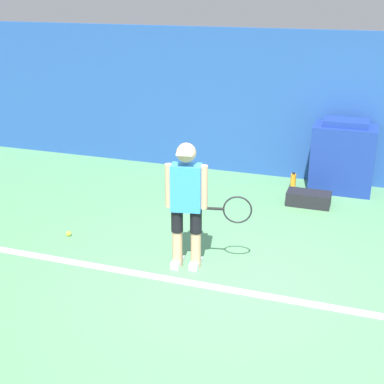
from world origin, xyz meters
TOP-DOWN VIEW (x-y plane):
  - ground_plane at (0.00, 0.00)m, footprint 24.00×24.00m
  - back_wall at (0.00, 3.79)m, footprint 24.00×0.10m
  - court_baseline at (0.00, -0.11)m, footprint 21.60×0.10m
  - tennis_player at (-0.58, 0.26)m, footprint 0.98×0.33m
  - tennis_ball at (-2.35, 0.52)m, footprint 0.07×0.07m
  - covered_chair at (0.94, 3.40)m, footprint 0.97×0.58m
  - equipment_bag at (0.54, 2.60)m, footprint 0.65×0.32m
  - water_bottle at (0.21, 3.27)m, footprint 0.09×0.09m

SIDE VIEW (x-z plane):
  - ground_plane at x=0.00m, z-range 0.00..0.00m
  - court_baseline at x=0.00m, z-range 0.00..0.01m
  - tennis_ball at x=-2.35m, z-range 0.00..0.07m
  - equipment_bag at x=0.54m, z-range 0.00..0.21m
  - water_bottle at x=0.21m, z-range -0.01..0.25m
  - covered_chair at x=0.94m, z-range -0.02..1.15m
  - tennis_player at x=-0.58m, z-range 0.08..1.60m
  - back_wall at x=0.00m, z-range 0.00..2.47m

